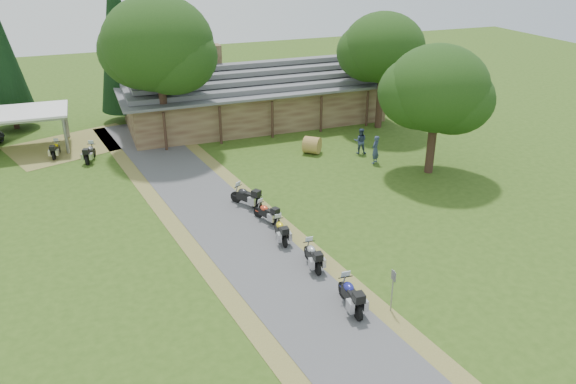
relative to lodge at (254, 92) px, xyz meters
name	(u,v)px	position (x,y,z in m)	size (l,w,h in m)	color
ground	(292,292)	(-6.00, -24.00, -2.45)	(120.00, 120.00, 0.00)	#314D15
driveway	(253,250)	(-6.50, -20.00, -2.45)	(46.00, 46.00, 0.00)	#434345
lodge	(254,92)	(0.00, 0.00, 0.00)	(21.40, 9.40, 4.90)	brown
carport	(22,131)	(-17.44, -0.69, -1.05)	(6.48, 4.32, 2.81)	white
motorcycle_row_a	(351,294)	(-4.16, -25.86, -1.75)	(2.04, 0.66, 1.39)	navy
motorcycle_row_b	(313,255)	(-4.35, -22.38, -1.82)	(1.85, 0.60, 1.26)	#A4A6AC
motorcycle_row_c	(281,230)	(-4.87, -19.57, -1.84)	(1.77, 0.58, 1.21)	yellow
motorcycle_row_d	(267,212)	(-4.88, -17.40, -1.87)	(1.71, 0.56, 1.17)	red
motorcycle_row_e	(246,195)	(-5.36, -15.19, -1.78)	(1.95, 0.64, 1.34)	black
motorcycle_carport_a	(55,149)	(-15.35, -3.01, -1.88)	(1.67, 0.55, 1.15)	#CEB902
motorcycle_carport_b	(90,152)	(-13.18, -4.69, -1.82)	(1.83, 0.60, 1.25)	slate
person_a	(375,147)	(4.67, -11.91, -1.33)	(0.64, 0.46, 2.25)	#33405E
person_b	(360,139)	(4.59, -9.93, -1.38)	(0.61, 0.44, 2.15)	#33405E
hay_bale	(312,145)	(1.46, -8.68, -1.86)	(1.19, 1.19, 1.09)	olive
sign_post	(392,291)	(-2.69, -26.63, -1.49)	(0.35, 0.06, 1.93)	gray
oak_lodge_left	(160,64)	(-7.81, -3.54, 3.47)	(7.57, 7.57, 11.83)	#15330F
oak_lodge_right	(382,64)	(8.71, -5.15, 2.61)	(6.22, 6.22, 10.12)	#15330F
oak_driveway	(436,105)	(7.17, -14.56, 1.99)	(6.27, 6.27, 8.89)	#15330F
cedar_near	(119,43)	(-9.76, 3.65, 3.89)	(3.90, 3.90, 12.67)	black
cedar_far	(4,64)	(-18.28, 4.82, 2.66)	(3.61, 3.61, 10.23)	black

